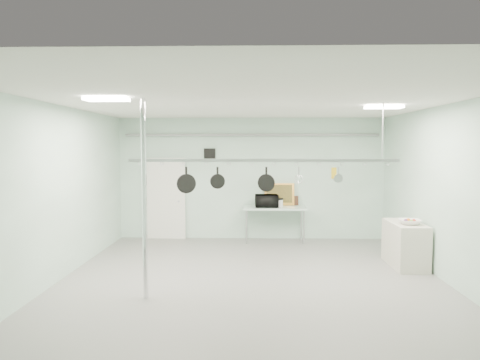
{
  "coord_description": "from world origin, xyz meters",
  "views": [
    {
      "loc": [
        -0.01,
        -7.29,
        2.44
      ],
      "look_at": [
        -0.22,
        1.0,
        1.8
      ],
      "focal_mm": 32.0,
      "sensor_mm": 36.0,
      "label": 1
    }
  ],
  "objects_px": {
    "prep_table": "(275,210)",
    "skillet_right": "(266,179)",
    "pot_rack": "(263,159)",
    "chrome_pole": "(144,200)",
    "fruit_bowl": "(410,222)",
    "microwave": "(267,201)",
    "skillet_left": "(186,180)",
    "skillet_mid": "(218,177)",
    "side_cabinet": "(405,244)",
    "coffee_canister": "(280,203)"
  },
  "relations": [
    {
      "from": "pot_rack",
      "to": "skillet_left",
      "type": "distance_m",
      "value": 1.42
    },
    {
      "from": "fruit_bowl",
      "to": "skillet_mid",
      "type": "xyz_separation_m",
      "value": [
        -3.76,
        -0.89,
        0.95
      ]
    },
    {
      "from": "chrome_pole",
      "to": "skillet_mid",
      "type": "distance_m",
      "value": 1.45
    },
    {
      "from": "fruit_bowl",
      "to": "chrome_pole",
      "type": "bearing_deg",
      "value": -159.72
    },
    {
      "from": "pot_rack",
      "to": "skillet_right",
      "type": "relative_size",
      "value": 10.75
    },
    {
      "from": "coffee_canister",
      "to": "fruit_bowl",
      "type": "height_order",
      "value": "coffee_canister"
    },
    {
      "from": "prep_table",
      "to": "skillet_mid",
      "type": "distance_m",
      "value": 3.67
    },
    {
      "from": "pot_rack",
      "to": "coffee_canister",
      "type": "relative_size",
      "value": 25.11
    },
    {
      "from": "chrome_pole",
      "to": "skillet_mid",
      "type": "xyz_separation_m",
      "value": [
        1.09,
        0.9,
        0.3
      ]
    },
    {
      "from": "pot_rack",
      "to": "skillet_mid",
      "type": "bearing_deg",
      "value": 180.0
    },
    {
      "from": "skillet_mid",
      "to": "pot_rack",
      "type": "bearing_deg",
      "value": -8.91
    },
    {
      "from": "fruit_bowl",
      "to": "skillet_left",
      "type": "distance_m",
      "value": 4.5
    },
    {
      "from": "skillet_left",
      "to": "skillet_right",
      "type": "distance_m",
      "value": 1.43
    },
    {
      "from": "microwave",
      "to": "prep_table",
      "type": "bearing_deg",
      "value": -166.33
    },
    {
      "from": "chrome_pole",
      "to": "coffee_canister",
      "type": "relative_size",
      "value": 16.74
    },
    {
      "from": "side_cabinet",
      "to": "microwave",
      "type": "bearing_deg",
      "value": 142.2
    },
    {
      "from": "chrome_pole",
      "to": "fruit_bowl",
      "type": "distance_m",
      "value": 5.21
    },
    {
      "from": "skillet_left",
      "to": "skillet_mid",
      "type": "height_order",
      "value": "same"
    },
    {
      "from": "chrome_pole",
      "to": "skillet_mid",
      "type": "height_order",
      "value": "chrome_pole"
    },
    {
      "from": "microwave",
      "to": "skillet_mid",
      "type": "distance_m",
      "value": 3.49
    },
    {
      "from": "skillet_mid",
      "to": "skillet_right",
      "type": "height_order",
      "value": "same"
    },
    {
      "from": "pot_rack",
      "to": "microwave",
      "type": "height_order",
      "value": "pot_rack"
    },
    {
      "from": "coffee_canister",
      "to": "prep_table",
      "type": "bearing_deg",
      "value": 161.52
    },
    {
      "from": "prep_table",
      "to": "skillet_mid",
      "type": "height_order",
      "value": "skillet_mid"
    },
    {
      "from": "pot_rack",
      "to": "coffee_canister",
      "type": "distance_m",
      "value": 3.52
    },
    {
      "from": "microwave",
      "to": "skillet_left",
      "type": "xyz_separation_m",
      "value": [
        -1.56,
        -3.24,
        0.78
      ]
    },
    {
      "from": "microwave",
      "to": "fruit_bowl",
      "type": "xyz_separation_m",
      "value": [
        2.76,
        -2.34,
        -0.11
      ]
    },
    {
      "from": "prep_table",
      "to": "microwave",
      "type": "bearing_deg",
      "value": -163.07
    },
    {
      "from": "chrome_pole",
      "to": "prep_table",
      "type": "distance_m",
      "value": 4.85
    },
    {
      "from": "chrome_pole",
      "to": "skillet_right",
      "type": "relative_size",
      "value": 7.16
    },
    {
      "from": "prep_table",
      "to": "skillet_mid",
      "type": "xyz_separation_m",
      "value": [
        -1.21,
        -3.3,
        1.07
      ]
    },
    {
      "from": "chrome_pole",
      "to": "fruit_bowl",
      "type": "relative_size",
      "value": 7.66
    },
    {
      "from": "side_cabinet",
      "to": "skillet_left",
      "type": "bearing_deg",
      "value": -165.7
    },
    {
      "from": "chrome_pole",
      "to": "pot_rack",
      "type": "height_order",
      "value": "chrome_pole"
    },
    {
      "from": "microwave",
      "to": "skillet_right",
      "type": "distance_m",
      "value": 3.34
    },
    {
      "from": "side_cabinet",
      "to": "skillet_mid",
      "type": "distance_m",
      "value": 4.17
    },
    {
      "from": "prep_table",
      "to": "side_cabinet",
      "type": "relative_size",
      "value": 1.33
    },
    {
      "from": "microwave",
      "to": "coffee_canister",
      "type": "height_order",
      "value": "microwave"
    },
    {
      "from": "skillet_left",
      "to": "skillet_mid",
      "type": "relative_size",
      "value": 1.32
    },
    {
      "from": "prep_table",
      "to": "chrome_pole",
      "type": "bearing_deg",
      "value": -118.71
    },
    {
      "from": "chrome_pole",
      "to": "side_cabinet",
      "type": "xyz_separation_m",
      "value": [
        4.85,
        2.0,
        -1.15
      ]
    },
    {
      "from": "pot_rack",
      "to": "skillet_right",
      "type": "bearing_deg",
      "value": 0.0
    },
    {
      "from": "coffee_canister",
      "to": "fruit_bowl",
      "type": "distance_m",
      "value": 3.38
    },
    {
      "from": "prep_table",
      "to": "skillet_right",
      "type": "bearing_deg",
      "value": -95.82
    },
    {
      "from": "fruit_bowl",
      "to": "skillet_left",
      "type": "xyz_separation_m",
      "value": [
        -4.32,
        -0.89,
        0.89
      ]
    },
    {
      "from": "pot_rack",
      "to": "fruit_bowl",
      "type": "xyz_separation_m",
      "value": [
        2.95,
        0.89,
        -1.28
      ]
    },
    {
      "from": "skillet_mid",
      "to": "side_cabinet",
      "type": "bearing_deg",
      "value": 7.42
    },
    {
      "from": "pot_rack",
      "to": "chrome_pole",
      "type": "bearing_deg",
      "value": -154.65
    },
    {
      "from": "microwave",
      "to": "coffee_canister",
      "type": "bearing_deg",
      "value": -179.97
    },
    {
      "from": "pot_rack",
      "to": "coffee_canister",
      "type": "xyz_separation_m",
      "value": [
        0.53,
        3.26,
        -1.23
      ]
    }
  ]
}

